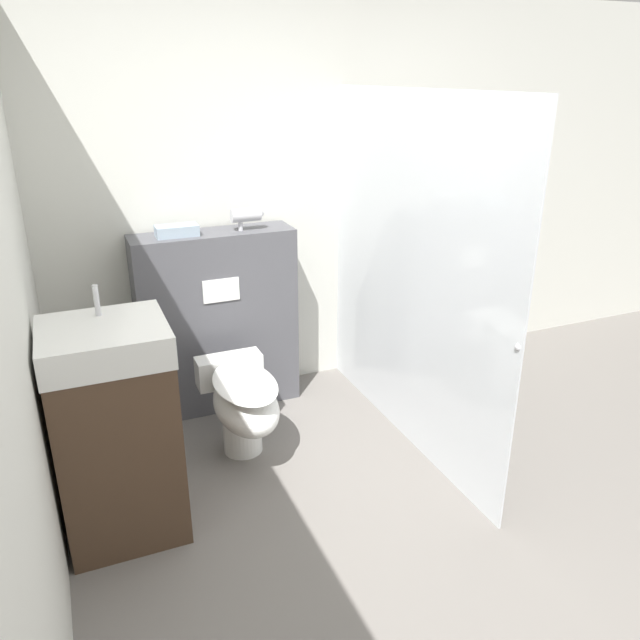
# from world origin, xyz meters

# --- Properties ---
(ground_plane) EXTENTS (12.00, 12.00, 0.00)m
(ground_plane) POSITION_xyz_m (0.00, 0.00, 0.00)
(ground_plane) COLOR slate
(wall_back) EXTENTS (8.00, 0.06, 2.50)m
(wall_back) POSITION_xyz_m (0.00, 1.99, 1.25)
(wall_back) COLOR silver
(wall_back) RESTS_ON ground_plane
(wall_side_left) EXTENTS (0.06, 8.00, 2.50)m
(wall_side_left) POSITION_xyz_m (-1.54, 0.00, 1.25)
(wall_side_left) COLOR silver
(wall_side_left) RESTS_ON ground_plane
(partition_panel) EXTENTS (0.98, 0.29, 1.15)m
(partition_panel) POSITION_xyz_m (-0.50, 1.80, 0.57)
(partition_panel) COLOR #4C4C51
(partition_panel) RESTS_ON ground_plane
(shower_glass) EXTENTS (0.04, 1.88, 1.96)m
(shower_glass) POSITION_xyz_m (0.40, 1.02, 0.98)
(shower_glass) COLOR silver
(shower_glass) RESTS_ON ground_plane
(toilet) EXTENTS (0.38, 0.69, 0.50)m
(toilet) POSITION_xyz_m (-0.54, 1.16, 0.32)
(toilet) COLOR white
(toilet) RESTS_ON ground_plane
(sink_vanity) EXTENTS (0.53, 0.49, 1.18)m
(sink_vanity) POSITION_xyz_m (-1.23, 0.79, 0.52)
(sink_vanity) COLOR #473323
(sink_vanity) RESTS_ON ground_plane
(hair_drier) EXTENTS (0.21, 0.08, 0.13)m
(hair_drier) POSITION_xyz_m (-0.29, 1.77, 1.24)
(hair_drier) COLOR #B7B7BC
(hair_drier) RESTS_ON partition_panel
(folded_towel) EXTENTS (0.24, 0.13, 0.06)m
(folded_towel) POSITION_xyz_m (-0.71, 1.79, 1.18)
(folded_towel) COLOR #8C9EAD
(folded_towel) RESTS_ON partition_panel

